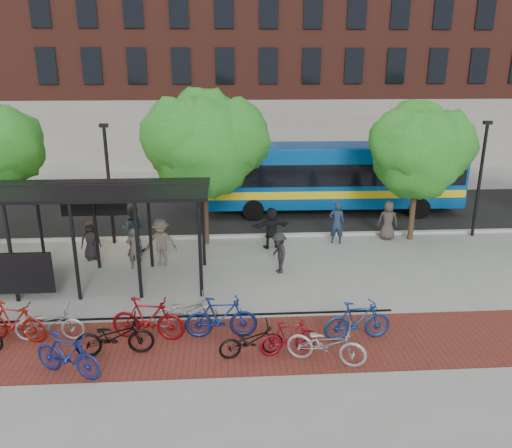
{
  "coord_description": "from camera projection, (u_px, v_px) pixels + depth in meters",
  "views": [
    {
      "loc": [
        -2.15,
        -17.11,
        7.41
      ],
      "look_at": [
        -1.0,
        0.93,
        1.6
      ],
      "focal_mm": 35.0,
      "sensor_mm": 36.0,
      "label": 1
    }
  ],
  "objects": [
    {
      "name": "ground",
      "position": [
        284.0,
        272.0,
        18.66
      ],
      "size": [
        160.0,
        160.0,
        0.0
      ],
      "primitive_type": "plane",
      "color": "#9E9E99",
      "rests_on": "ground"
    },
    {
      "name": "asphalt_street",
      "position": [
        266.0,
        212.0,
        26.26
      ],
      "size": [
        160.0,
        8.0,
        0.01
      ],
      "primitive_type": "cube",
      "color": "black",
      "rests_on": "ground"
    },
    {
      "name": "curb",
      "position": [
        274.0,
        235.0,
        22.44
      ],
      "size": [
        160.0,
        0.25,
        0.12
      ],
      "primitive_type": "cube",
      "color": "#B7B7B2",
      "rests_on": "ground"
    },
    {
      "name": "brick_strip",
      "position": [
        234.0,
        345.0,
        13.78
      ],
      "size": [
        24.0,
        3.0,
        0.01
      ],
      "primitive_type": "cube",
      "color": "maroon",
      "rests_on": "ground"
    },
    {
      "name": "bike_rack_rail",
      "position": [
        188.0,
        330.0,
        14.56
      ],
      "size": [
        12.0,
        0.05,
        0.95
      ],
      "primitive_type": "cube",
      "color": "black",
      "rests_on": "ground"
    },
    {
      "name": "building_brick",
      "position": [
        370.0,
        31.0,
        40.9
      ],
      "size": [
        55.0,
        14.0,
        20.0
      ],
      "primitive_type": "cube",
      "color": "brown",
      "rests_on": "ground"
    },
    {
      "name": "bus_shelter",
      "position": [
        48.0,
        201.0,
        16.79
      ],
      "size": [
        10.6,
        3.07,
        3.6
      ],
      "color": "black",
      "rests_on": "ground"
    },
    {
      "name": "tree_b",
      "position": [
        206.0,
        140.0,
        20.3
      ],
      "size": [
        5.15,
        4.2,
        6.47
      ],
      "color": "#382619",
      "rests_on": "ground"
    },
    {
      "name": "tree_c",
      "position": [
        420.0,
        148.0,
        20.97
      ],
      "size": [
        4.66,
        3.8,
        5.92
      ],
      "color": "#382619",
      "rests_on": "ground"
    },
    {
      "name": "lamp_post_left",
      "position": [
        109.0,
        181.0,
        20.81
      ],
      "size": [
        0.35,
        0.2,
        5.12
      ],
      "color": "black",
      "rests_on": "ground"
    },
    {
      "name": "lamp_post_right",
      "position": [
        480.0,
        176.0,
        21.78
      ],
      "size": [
        0.35,
        0.2,
        5.12
      ],
      "color": "black",
      "rests_on": "ground"
    },
    {
      "name": "bus",
      "position": [
        333.0,
        174.0,
        25.69
      ],
      "size": [
        13.07,
        3.29,
        3.52
      ],
      "rotation": [
        0.0,
        0.0,
        -0.02
      ],
      "color": "#084B9A",
      "rests_on": "ground"
    },
    {
      "name": "bike_1",
      "position": [
        14.0,
        322.0,
        13.85
      ],
      "size": [
        2.03,
        1.02,
        1.17
      ],
      "primitive_type": "imported",
      "rotation": [
        0.0,
        0.0,
        1.32
      ],
      "color": "maroon",
      "rests_on": "ground"
    },
    {
      "name": "bike_2",
      "position": [
        49.0,
        324.0,
        13.91
      ],
      "size": [
        1.94,
        0.7,
        1.01
      ],
      "primitive_type": "imported",
      "rotation": [
        0.0,
        0.0,
        1.56
      ],
      "color": "#959597",
      "rests_on": "ground"
    },
    {
      "name": "bike_3",
      "position": [
        68.0,
        355.0,
        12.29
      ],
      "size": [
        1.99,
        1.29,
        1.16
      ],
      "primitive_type": "imported",
      "rotation": [
        0.0,
        0.0,
        1.15
      ],
      "color": "navy",
      "rests_on": "ground"
    },
    {
      "name": "bike_4",
      "position": [
        114.0,
        336.0,
        13.19
      ],
      "size": [
        2.12,
        0.91,
        1.08
      ],
      "primitive_type": "imported",
      "rotation": [
        0.0,
        0.0,
        1.66
      ],
      "color": "black",
      "rests_on": "ground"
    },
    {
      "name": "bike_5",
      "position": [
        148.0,
        319.0,
        13.92
      ],
      "size": [
        2.17,
        0.95,
        1.26
      ],
      "primitive_type": "imported",
      "rotation": [
        0.0,
        0.0,
        1.39
      ],
      "color": "maroon",
      "rests_on": "ground"
    },
    {
      "name": "bike_6",
      "position": [
        186.0,
        311.0,
        14.63
      ],
      "size": [
        1.95,
        0.82,
        1.0
      ],
      "primitive_type": "imported",
      "rotation": [
        0.0,
        0.0,
        1.66
      ],
      "color": "gray",
      "rests_on": "ground"
    },
    {
      "name": "bike_7",
      "position": [
        221.0,
        317.0,
        14.03
      ],
      "size": [
        2.05,
        0.59,
        1.23
      ],
      "primitive_type": "imported",
      "rotation": [
        0.0,
        0.0,
        1.57
      ],
      "color": "navy",
      "rests_on": "ground"
    },
    {
      "name": "bike_8",
      "position": [
        251.0,
        340.0,
        13.15
      ],
      "size": [
        1.82,
        0.91,
        0.92
      ],
      "primitive_type": "imported",
      "rotation": [
        0.0,
        0.0,
        1.75
      ],
      "color": "black",
      "rests_on": "ground"
    },
    {
      "name": "bike_9",
      "position": [
        289.0,
        337.0,
        13.26
      ],
      "size": [
        1.69,
        0.82,
        0.98
      ],
      "primitive_type": "imported",
      "rotation": [
        0.0,
        0.0,
        1.8
      ],
      "color": "maroon",
      "rests_on": "ground"
    },
    {
      "name": "bike_10",
      "position": [
        326.0,
        344.0,
        12.84
      ],
      "size": [
        2.2,
        1.39,
        1.09
      ],
      "primitive_type": "imported",
      "rotation": [
        0.0,
        0.0,
        1.22
      ],
      "color": "#9E9EA0",
      "rests_on": "ground"
    },
    {
      "name": "bike_11",
      "position": [
        358.0,
        320.0,
        13.92
      ],
      "size": [
        1.98,
        0.74,
        1.16
      ],
      "primitive_type": "imported",
      "rotation": [
        0.0,
        0.0,
        1.67
      ],
      "color": "navy",
      "rests_on": "ground"
    },
    {
      "name": "pedestrian_0",
      "position": [
        91.0,
        240.0,
        19.63
      ],
      "size": [
        0.88,
        0.7,
        1.58
      ],
      "primitive_type": "imported",
      "rotation": [
        0.0,
        0.0,
        0.29
      ],
      "color": "black",
      "rests_on": "ground"
    },
    {
      "name": "pedestrian_1",
      "position": [
        135.0,
        248.0,
        18.77
      ],
      "size": [
        0.63,
        0.45,
        1.62
      ],
      "primitive_type": "imported",
      "rotation": [
        0.0,
        0.0,
        3.26
      ],
      "color": "#484139",
      "rests_on": "ground"
    },
    {
      "name": "pedestrian_2",
      "position": [
        133.0,
        229.0,
        20.46
      ],
      "size": [
        0.95,
        0.75,
        1.9
      ],
      "primitive_type": "imported",
      "rotation": [
        0.0,
        0.0,
        3.1
      ],
      "color": "#1C3042",
      "rests_on": "ground"
    },
    {
      "name": "pedestrian_3",
      "position": [
        161.0,
        243.0,
        18.96
      ],
      "size": [
        1.22,
        0.71,
        1.88
      ],
      "primitive_type": "imported",
      "rotation": [
        0.0,
        0.0,
        -0.01
      ],
      "color": "brown",
      "rests_on": "ground"
    },
    {
      "name": "pedestrian_5",
      "position": [
        271.0,
        228.0,
        20.86
      ],
      "size": [
        1.69,
        0.82,
        1.75
      ],
      "primitive_type": "imported",
      "rotation": [
        0.0,
        0.0,
        3.34
      ],
      "color": "black",
      "rests_on": "ground"
    },
    {
      "name": "pedestrian_6",
      "position": [
        388.0,
        220.0,
        21.89
      ],
      "size": [
        0.95,
        0.73,
        1.73
      ],
      "primitive_type": "imported",
      "rotation": [
        0.0,
        0.0,
        2.92
      ],
      "color": "#423835",
      "rests_on": "ground"
    },
    {
      "name": "pedestrian_7",
      "position": [
        337.0,
        223.0,
        21.4
      ],
      "size": [
        0.75,
        0.57,
        1.85
      ],
      "primitive_type": "imported",
      "rotation": [
        0.0,
        0.0,
        2.93
      ],
      "color": "#1D2C45",
      "rests_on": "ground"
    },
    {
      "name": "pedestrian_9",
      "position": [
        279.0,
        253.0,
        18.39
      ],
      "size": [
        0.79,
        1.1,
        1.55
      ],
      "primitive_type": "imported",
      "rotation": [
        0.0,
        0.0,
        4.94
      ],
      "color": "black",
      "rests_on": "ground"
    }
  ]
}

